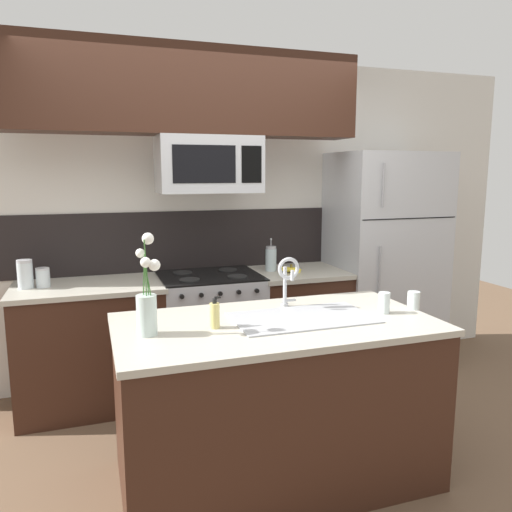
% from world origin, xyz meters
% --- Properties ---
extents(ground_plane, '(10.00, 10.00, 0.00)m').
position_xyz_m(ground_plane, '(0.00, 0.00, 0.00)').
color(ground_plane, brown).
extents(rear_partition, '(5.20, 0.10, 2.60)m').
position_xyz_m(rear_partition, '(0.30, 1.28, 1.30)').
color(rear_partition, silver).
rests_on(rear_partition, ground).
extents(splash_band, '(3.49, 0.01, 0.48)m').
position_xyz_m(splash_band, '(0.00, 1.22, 1.15)').
color(splash_band, black).
rests_on(splash_band, rear_partition).
extents(back_counter_left, '(1.04, 0.65, 0.91)m').
position_xyz_m(back_counter_left, '(-0.88, 0.90, 0.46)').
color(back_counter_left, '#381E14').
rests_on(back_counter_left, ground).
extents(back_counter_right, '(0.75, 0.65, 0.91)m').
position_xyz_m(back_counter_right, '(0.74, 0.90, 0.46)').
color(back_counter_right, '#381E14').
rests_on(back_counter_right, ground).
extents(stove_range, '(0.76, 0.64, 0.93)m').
position_xyz_m(stove_range, '(0.00, 0.90, 0.46)').
color(stove_range, '#B7BABF').
rests_on(stove_range, ground).
extents(microwave, '(0.74, 0.40, 0.41)m').
position_xyz_m(microwave, '(0.00, 0.88, 1.75)').
color(microwave, '#B7BABF').
extents(upper_cabinet_band, '(2.49, 0.34, 0.60)m').
position_xyz_m(upper_cabinet_band, '(-0.15, 0.85, 2.26)').
color(upper_cabinet_band, '#381E14').
extents(refrigerator, '(0.89, 0.74, 1.86)m').
position_xyz_m(refrigerator, '(1.54, 0.92, 0.93)').
color(refrigerator, '#B7BABF').
rests_on(refrigerator, ground).
extents(storage_jar_tall, '(0.10, 0.10, 0.20)m').
position_xyz_m(storage_jar_tall, '(-1.29, 0.92, 1.01)').
color(storage_jar_tall, silver).
rests_on(storage_jar_tall, back_counter_left).
extents(storage_jar_medium, '(0.09, 0.09, 0.14)m').
position_xyz_m(storage_jar_medium, '(-1.18, 0.92, 0.98)').
color(storage_jar_medium, silver).
rests_on(storage_jar_medium, back_counter_left).
extents(banana_bunch, '(0.19, 0.13, 0.08)m').
position_xyz_m(banana_bunch, '(0.65, 0.84, 0.93)').
color(banana_bunch, yellow).
rests_on(banana_bunch, back_counter_right).
extents(french_press, '(0.09, 0.09, 0.27)m').
position_xyz_m(french_press, '(0.52, 0.96, 1.01)').
color(french_press, silver).
rests_on(french_press, back_counter_right).
extents(island_counter, '(1.71, 0.90, 0.91)m').
position_xyz_m(island_counter, '(0.07, -0.35, 0.46)').
color(island_counter, '#381E14').
rests_on(island_counter, ground).
extents(kitchen_sink, '(0.76, 0.44, 0.16)m').
position_xyz_m(kitchen_sink, '(0.22, -0.35, 0.84)').
color(kitchen_sink, '#ADAFB5').
rests_on(kitchen_sink, island_counter).
extents(sink_faucet, '(0.14, 0.14, 0.31)m').
position_xyz_m(sink_faucet, '(0.22, -0.13, 1.11)').
color(sink_faucet, '#B7BABF').
rests_on(sink_faucet, island_counter).
extents(dish_soap_bottle, '(0.06, 0.05, 0.16)m').
position_xyz_m(dish_soap_bottle, '(-0.27, -0.36, 0.98)').
color(dish_soap_bottle, '#DBCC75').
rests_on(dish_soap_bottle, island_counter).
extents(drinking_glass, '(0.06, 0.06, 0.12)m').
position_xyz_m(drinking_glass, '(0.70, -0.40, 0.97)').
color(drinking_glass, silver).
rests_on(drinking_glass, island_counter).
extents(spare_glass, '(0.07, 0.07, 0.10)m').
position_xyz_m(spare_glass, '(0.91, -0.38, 0.96)').
color(spare_glass, silver).
rests_on(spare_glass, island_counter).
extents(flower_vase, '(0.12, 0.10, 0.50)m').
position_xyz_m(flower_vase, '(-0.61, -0.36, 1.06)').
color(flower_vase, silver).
rests_on(flower_vase, island_counter).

